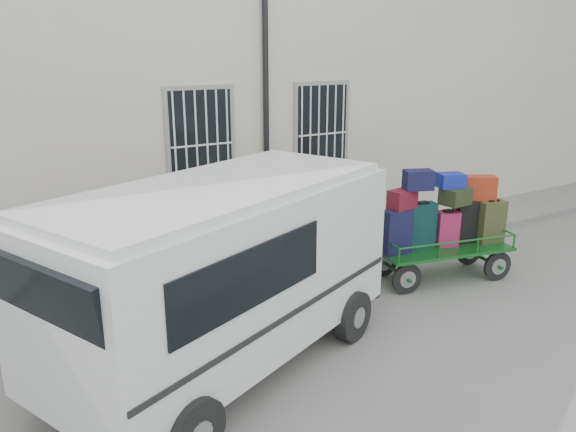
# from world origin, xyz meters

# --- Properties ---
(ground) EXTENTS (80.00, 80.00, 0.00)m
(ground) POSITION_xyz_m (0.00, 0.00, 0.00)
(ground) COLOR slate
(ground) RESTS_ON ground
(building) EXTENTS (24.00, 5.15, 6.00)m
(building) POSITION_xyz_m (0.00, 5.50, 3.00)
(building) COLOR beige
(building) RESTS_ON ground
(sidewalk) EXTENTS (24.00, 1.70, 0.15)m
(sidewalk) POSITION_xyz_m (0.00, 2.20, 0.07)
(sidewalk) COLOR slate
(sidewalk) RESTS_ON ground
(luggage_cart) EXTENTS (2.90, 1.62, 2.07)m
(luggage_cart) POSITION_xyz_m (2.98, 0.10, 1.03)
(luggage_cart) COLOR black
(luggage_cart) RESTS_ON ground
(van) EXTENTS (5.28, 3.71, 2.47)m
(van) POSITION_xyz_m (-1.66, -0.51, 1.42)
(van) COLOR silver
(van) RESTS_ON ground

